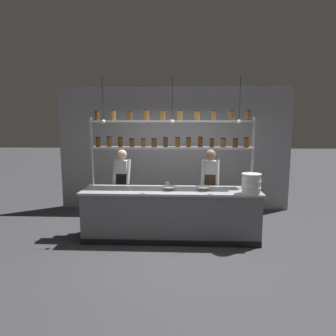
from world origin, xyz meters
name	(u,v)px	position (x,y,z in m)	size (l,w,h in m)	color
ground_plane	(171,238)	(0.00, 0.00, 0.00)	(40.00, 40.00, 0.00)	#3D3D42
back_wall	(174,149)	(0.00, 2.00, 1.48)	(5.60, 0.12, 2.96)	#939399
prep_counter	(171,214)	(0.00, 0.00, 0.46)	(3.20, 0.76, 0.92)	slate
spice_shelf_unit	(171,137)	(0.00, 0.33, 1.86)	(3.09, 0.28, 2.36)	#ADAFB5
chef_left	(123,182)	(-1.02, 0.73, 0.90)	(0.38, 0.29, 1.58)	black
chef_center	(210,183)	(0.77, 0.68, 0.91)	(0.39, 0.30, 1.59)	black
container_stack	(251,184)	(1.38, -0.25, 1.09)	(0.33, 0.33, 0.35)	white
prep_bowl_near_left	(203,188)	(0.58, -0.04, 0.96)	(0.26, 0.26, 0.07)	silver
prep_bowl_center_front	(169,188)	(-0.03, -0.05, 0.95)	(0.25, 0.25, 0.07)	silver
serving_cup_front	(167,184)	(-0.07, 0.27, 0.96)	(0.08, 0.08, 0.08)	silver
pendant_light_row	(171,119)	(0.00, 0.00, 2.19)	(2.45, 0.07, 0.81)	black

